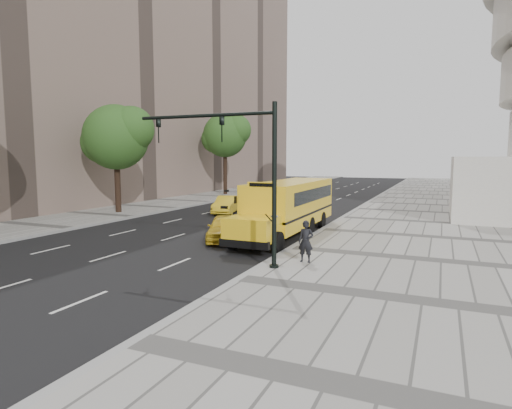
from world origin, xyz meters
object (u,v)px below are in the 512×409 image
at_px(pedestrian, 306,241).
at_px(traffic_signal, 241,164).
at_px(tree_c, 226,135).
at_px(school_bus, 290,203).
at_px(taxi_far, 227,205).
at_px(tree_b, 117,137).
at_px(taxi_near, 224,228).

height_order(pedestrian, traffic_signal, traffic_signal).
xyz_separation_m(tree_c, school_bus, (14.91, -20.76, -5.12)).
relative_size(pedestrian, traffic_signal, 0.26).
relative_size(tree_c, school_bus, 0.81).
height_order(taxi_far, traffic_signal, traffic_signal).
bearing_deg(tree_b, tree_c, 90.00).
distance_m(tree_c, taxi_near, 27.68).
xyz_separation_m(taxi_near, pedestrian, (5.47, -3.36, 0.31)).
distance_m(tree_b, school_bus, 15.76).
bearing_deg(school_bus, pedestrian, -65.65).
bearing_deg(tree_b, school_bus, -11.32).
relative_size(tree_b, traffic_signal, 1.30).
height_order(tree_b, traffic_signal, tree_b).
relative_size(taxi_far, traffic_signal, 0.65).
xyz_separation_m(tree_b, tree_c, (0.00, 17.77, 0.97)).
height_order(tree_b, taxi_near, tree_b).
relative_size(school_bus, pedestrian, 6.84).
relative_size(taxi_far, pedestrian, 2.45).
bearing_deg(pedestrian, taxi_far, 127.29).
xyz_separation_m(taxi_near, taxi_far, (-4.96, 9.80, 0.00)).
bearing_deg(school_bus, taxi_far, 138.48).
distance_m(tree_c, pedestrian, 33.17).
bearing_deg(tree_b, taxi_near, -26.50).
relative_size(tree_b, tree_c, 0.89).
relative_size(tree_c, pedestrian, 5.53).
xyz_separation_m(taxi_near, traffic_signal, (3.19, -4.64, 3.41)).
distance_m(tree_c, taxi_far, 17.16).
bearing_deg(traffic_signal, school_bus, 95.04).
bearing_deg(school_bus, traffic_signal, -84.96).
distance_m(taxi_far, pedestrian, 16.79).
xyz_separation_m(tree_b, pedestrian, (17.87, -9.54, -4.92)).
xyz_separation_m(tree_b, school_bus, (14.91, -2.98, -4.15)).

